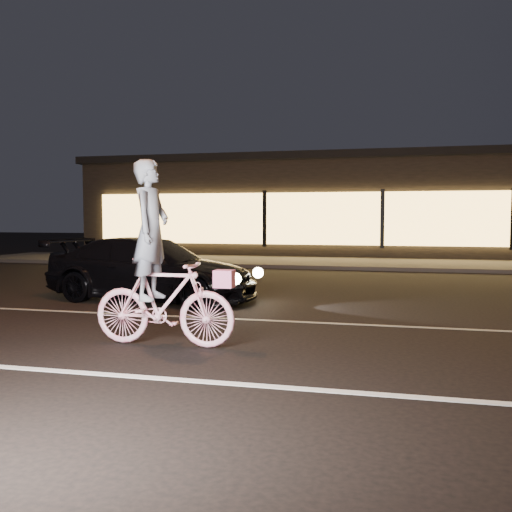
# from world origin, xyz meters

# --- Properties ---
(ground) EXTENTS (90.00, 90.00, 0.00)m
(ground) POSITION_xyz_m (0.00, 0.00, 0.00)
(ground) COLOR black
(ground) RESTS_ON ground
(lane_stripe_near) EXTENTS (60.00, 0.12, 0.01)m
(lane_stripe_near) POSITION_xyz_m (0.00, -1.50, 0.00)
(lane_stripe_near) COLOR silver
(lane_stripe_near) RESTS_ON ground
(lane_stripe_far) EXTENTS (60.00, 0.10, 0.01)m
(lane_stripe_far) POSITION_xyz_m (0.00, 2.00, 0.00)
(lane_stripe_far) COLOR gray
(lane_stripe_far) RESTS_ON ground
(sidewalk) EXTENTS (30.00, 4.00, 0.12)m
(sidewalk) POSITION_xyz_m (0.00, 13.00, 0.06)
(sidewalk) COLOR #383533
(sidewalk) RESTS_ON ground
(storefront) EXTENTS (25.40, 8.42, 4.20)m
(storefront) POSITION_xyz_m (0.00, 18.97, 2.15)
(storefront) COLOR black
(storefront) RESTS_ON ground
(cyclist) EXTENTS (1.92, 0.66, 2.42)m
(cyclist) POSITION_xyz_m (-2.44, -0.08, 0.86)
(cyclist) COLOR #FF5482
(cyclist) RESTS_ON ground
(sedan) EXTENTS (4.52, 2.26, 1.26)m
(sedan) POSITION_xyz_m (-4.23, 3.61, 0.63)
(sedan) COLOR black
(sedan) RESTS_ON ground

